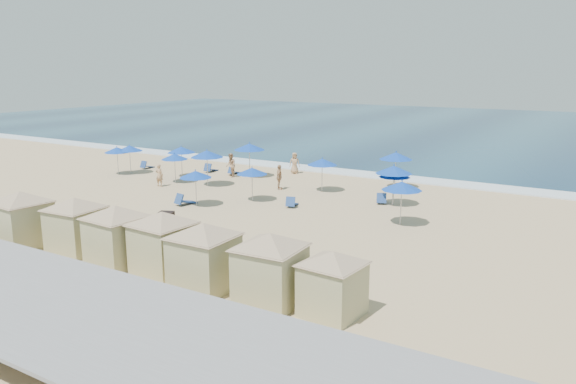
# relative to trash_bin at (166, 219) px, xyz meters

# --- Properties ---
(ground) EXTENTS (160.00, 160.00, 0.00)m
(ground) POSITION_rel_trash_bin_xyz_m (-0.18, 3.82, -0.39)
(ground) COLOR tan
(ground) RESTS_ON ground
(ocean) EXTENTS (160.00, 80.00, 0.06)m
(ocean) POSITION_rel_trash_bin_xyz_m (-0.18, 58.82, -0.36)
(ocean) COLOR #0D2D4B
(ocean) RESTS_ON ground
(surf_line) EXTENTS (160.00, 2.50, 0.08)m
(surf_line) POSITION_rel_trash_bin_xyz_m (-0.18, 19.32, -0.35)
(surf_line) COLOR white
(surf_line) RESTS_ON ground
(trash_bin) EXTENTS (1.02, 1.02, 0.77)m
(trash_bin) POSITION_rel_trash_bin_xyz_m (0.00, 0.00, 0.00)
(trash_bin) COLOR black
(trash_bin) RESTS_ON ground
(cabana_0) EXTENTS (4.71, 4.71, 2.96)m
(cabana_0) POSITION_rel_trash_bin_xyz_m (-3.32, -6.09, 1.31)
(cabana_0) COLOR #BEB682
(cabana_0) RESTS_ON ground
(cabana_1) EXTENTS (4.52, 4.52, 2.84)m
(cabana_1) POSITION_rel_trash_bin_xyz_m (-0.45, -5.32, 1.24)
(cabana_1) COLOR #BEB682
(cabana_1) RESTS_ON ground
(cabana_2) EXTENTS (4.63, 4.63, 2.91)m
(cabana_2) POSITION_rel_trash_bin_xyz_m (2.52, -5.53, 1.28)
(cabana_2) COLOR #BEB682
(cabana_2) RESTS_ON ground
(cabana_3) EXTENTS (4.60, 4.60, 2.89)m
(cabana_3) POSITION_rel_trash_bin_xyz_m (4.89, -5.21, 1.27)
(cabana_3) COLOR #BEB682
(cabana_3) RESTS_ON ground
(cabana_4) EXTENTS (4.65, 4.65, 2.92)m
(cabana_4) POSITION_rel_trash_bin_xyz_m (7.48, -5.70, 1.28)
(cabana_4) COLOR #BEB682
(cabana_4) RESTS_ON ground
(cabana_5) EXTENTS (4.63, 4.63, 2.91)m
(cabana_5) POSITION_rel_trash_bin_xyz_m (10.34, -5.47, 1.28)
(cabana_5) COLOR #BEB682
(cabana_5) RESTS_ON ground
(cabana_6) EXTENTS (4.04, 4.04, 2.54)m
(cabana_6) POSITION_rel_trash_bin_xyz_m (12.71, -5.18, 1.07)
(cabana_6) COLOR #BEB682
(cabana_6) RESTS_ON ground
(umbrella_0) EXTENTS (2.07, 2.07, 2.36)m
(umbrella_0) POSITION_rel_trash_bin_xyz_m (-13.30, 9.92, 1.66)
(umbrella_0) COLOR #A5A8AD
(umbrella_0) RESTS_ON ground
(umbrella_1) EXTENTS (2.00, 2.00, 2.27)m
(umbrella_1) POSITION_rel_trash_bin_xyz_m (-13.87, 9.13, 1.59)
(umbrella_1) COLOR #A5A8AD
(umbrella_1) RESTS_ON ground
(umbrella_2) EXTENTS (2.17, 2.17, 2.47)m
(umbrella_2) POSITION_rel_trash_bin_xyz_m (-8.75, 10.98, 1.75)
(umbrella_2) COLOR #A5A8AD
(umbrella_2) RESTS_ON ground
(umbrella_3) EXTENTS (1.97, 1.97, 2.24)m
(umbrella_3) POSITION_rel_trash_bin_xyz_m (-7.69, 9.07, 1.56)
(umbrella_3) COLOR #A5A8AD
(umbrella_3) RESTS_ON ground
(umbrella_4) EXTENTS (2.40, 2.40, 2.74)m
(umbrella_4) POSITION_rel_trash_bin_xyz_m (-4.24, 13.73, 1.99)
(umbrella_4) COLOR #A5A8AD
(umbrella_4) RESTS_ON ground
(umbrella_5) EXTENTS (2.36, 2.36, 2.68)m
(umbrella_5) POSITION_rel_trash_bin_xyz_m (-4.89, 9.42, 1.94)
(umbrella_5) COLOR #A5A8AD
(umbrella_5) RESTS_ON ground
(umbrella_6) EXTENTS (2.01, 2.01, 2.28)m
(umbrella_6) POSITION_rel_trash_bin_xyz_m (-1.62, 4.38, 1.59)
(umbrella_6) COLOR #A5A8AD
(umbrella_6) RESTS_ON ground
(umbrella_7) EXTENTS (2.09, 2.09, 2.38)m
(umbrella_7) POSITION_rel_trash_bin_xyz_m (3.02, 12.10, 1.67)
(umbrella_7) COLOR #A5A8AD
(umbrella_7) RESTS_ON ground
(umbrella_8) EXTENTS (1.97, 1.97, 2.24)m
(umbrella_8) POSITION_rel_trash_bin_xyz_m (0.56, 7.27, 1.56)
(umbrella_8) COLOR #A5A8AD
(umbrella_8) RESTS_ON ground
(umbrella_9) EXTENTS (2.35, 2.35, 2.67)m
(umbrella_9) POSITION_rel_trash_bin_xyz_m (6.93, 15.71, 1.93)
(umbrella_9) COLOR #A5A8AD
(umbrella_9) RESTS_ON ground
(umbrella_10) EXTENTS (1.97, 1.97, 2.24)m
(umbrella_10) POSITION_rel_trash_bin_xyz_m (8.62, 11.10, 1.56)
(umbrella_10) COLOR #A5A8AD
(umbrella_10) RESTS_ON ground
(umbrella_11) EXTENTS (2.19, 2.19, 2.50)m
(umbrella_11) POSITION_rel_trash_bin_xyz_m (10.65, 6.89, 1.78)
(umbrella_11) COLOR #A5A8AD
(umbrella_11) RESTS_ON ground
(umbrella_12) EXTENTS (2.28, 2.28, 2.60)m
(umbrella_12) POSITION_rel_trash_bin_xyz_m (8.67, 10.82, 1.87)
(umbrella_12) COLOR #A5A8AD
(umbrella_12) RESTS_ON ground
(beach_chair_0) EXTENTS (0.62, 1.29, 0.69)m
(beach_chair_0) POSITION_rel_trash_bin_xyz_m (-13.88, 12.19, -0.15)
(beach_chair_0) COLOR navy
(beach_chair_0) RESTS_ON ground
(beach_chair_1) EXTENTS (0.76, 1.43, 0.76)m
(beach_chair_1) POSITION_rel_trash_bin_xyz_m (-8.26, 13.79, -0.12)
(beach_chair_1) COLOR navy
(beach_chair_1) RESTS_ON ground
(beach_chair_2) EXTENTS (0.54, 1.17, 0.64)m
(beach_chair_2) POSITION_rel_trash_bin_xyz_m (-6.05, 14.02, -0.17)
(beach_chair_2) COLOR navy
(beach_chair_2) RESTS_ON ground
(beach_chair_3) EXTENTS (0.87, 1.50, 0.77)m
(beach_chair_3) POSITION_rel_trash_bin_xyz_m (-2.43, 4.13, -0.12)
(beach_chair_3) COLOR navy
(beach_chair_3) RESTS_ON ground
(beach_chair_4) EXTENTS (0.95, 1.39, 0.70)m
(beach_chair_4) POSITION_rel_trash_bin_xyz_m (3.53, 7.24, -0.14)
(beach_chair_4) COLOR navy
(beach_chair_4) RESTS_ON ground
(beach_chair_5) EXTENTS (1.07, 1.46, 0.74)m
(beach_chair_5) POSITION_rel_trash_bin_xyz_m (7.87, 10.96, -0.13)
(beach_chair_5) COLOR navy
(beach_chair_5) RESTS_ON ground
(beachgoer_0) EXTENTS (0.66, 0.50, 1.64)m
(beachgoer_0) POSITION_rel_trash_bin_xyz_m (-7.69, 7.43, 0.43)
(beachgoer_0) COLOR tan
(beachgoer_0) RESTS_ON ground
(beachgoer_1) EXTENTS (1.14, 1.12, 1.85)m
(beachgoer_1) POSITION_rel_trash_bin_xyz_m (-5.49, 12.96, 0.54)
(beachgoer_1) COLOR tan
(beachgoer_1) RESTS_ON ground
(beachgoer_2) EXTENTS (0.83, 1.11, 1.76)m
(beachgoer_2) POSITION_rel_trash_bin_xyz_m (0.19, 11.07, 0.49)
(beachgoer_2) COLOR tan
(beachgoer_2) RESTS_ON ground
(beachgoer_3) EXTENTS (0.99, 0.92, 1.71)m
(beachgoer_3) POSITION_rel_trash_bin_xyz_m (-2.02, 16.82, 0.47)
(beachgoer_3) COLOR tan
(beachgoer_3) RESTS_ON ground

